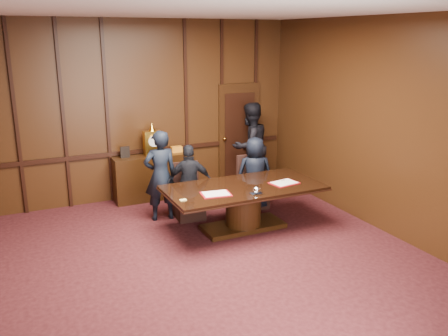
% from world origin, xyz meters
% --- Properties ---
extents(room, '(7.00, 7.04, 3.50)m').
position_xyz_m(room, '(0.07, 0.14, 1.72)').
color(room, black).
rests_on(room, ground).
extents(sideboard, '(1.60, 0.45, 1.54)m').
position_xyz_m(sideboard, '(0.00, 3.26, 0.49)').
color(sideboard, black).
rests_on(sideboard, ground).
extents(conference_table, '(2.62, 1.32, 0.76)m').
position_xyz_m(conference_table, '(0.90, 1.10, 0.51)').
color(conference_table, black).
rests_on(conference_table, ground).
extents(folder_left, '(0.50, 0.39, 0.02)m').
position_xyz_m(folder_left, '(0.31, 0.90, 0.77)').
color(folder_left, '#AA0F17').
rests_on(folder_left, conference_table).
extents(folder_right, '(0.51, 0.40, 0.02)m').
position_xyz_m(folder_right, '(1.60, 0.94, 0.77)').
color(folder_right, '#AA0F17').
rests_on(folder_right, conference_table).
extents(inkstand, '(0.20, 0.14, 0.12)m').
position_xyz_m(inkstand, '(0.90, 0.65, 0.81)').
color(inkstand, white).
rests_on(inkstand, conference_table).
extents(notepad, '(0.10, 0.07, 0.01)m').
position_xyz_m(notepad, '(-0.26, 0.86, 0.77)').
color(notepad, '#FBDA7B').
rests_on(notepad, conference_table).
extents(chair_left, '(0.51, 0.51, 0.99)m').
position_xyz_m(chair_left, '(0.25, 1.98, 0.29)').
color(chair_left, black).
rests_on(chair_left, ground).
extents(chair_right, '(0.48, 0.48, 0.99)m').
position_xyz_m(chair_right, '(1.55, 1.98, 0.29)').
color(chair_right, black).
rests_on(chair_right, ground).
extents(signatory_left, '(0.86, 0.57, 1.36)m').
position_xyz_m(signatory_left, '(0.25, 1.90, 0.68)').
color(signatory_left, black).
rests_on(signatory_left, ground).
extents(signatory_right, '(0.78, 0.63, 1.38)m').
position_xyz_m(signatory_right, '(1.55, 1.90, 0.69)').
color(signatory_right, black).
rests_on(signatory_right, ground).
extents(witness_left, '(0.61, 0.42, 1.62)m').
position_xyz_m(witness_left, '(-0.21, 2.12, 0.81)').
color(witness_left, black).
rests_on(witness_left, ground).
extents(witness_right, '(1.04, 0.90, 1.84)m').
position_xyz_m(witness_right, '(2.06, 3.04, 0.92)').
color(witness_right, black).
rests_on(witness_right, ground).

